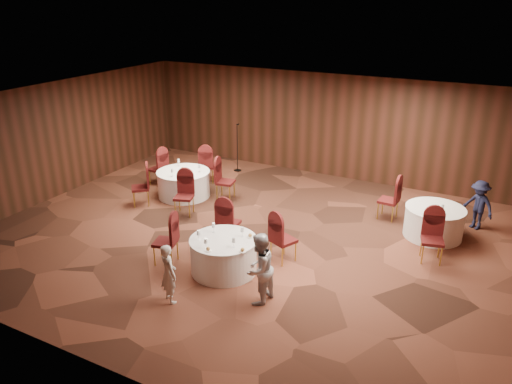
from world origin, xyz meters
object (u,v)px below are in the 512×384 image
at_px(mic_stand, 237,157).
at_px(woman_a, 169,273).
at_px(table_right, 434,222).
at_px(woman_b, 259,269).
at_px(table_left, 184,184).
at_px(man_c, 478,205).
at_px(table_main, 224,255).

bearing_deg(mic_stand, woman_a, -70.20).
xyz_separation_m(table_right, woman_b, (-2.44, -4.34, 0.33)).
relative_size(table_right, woman_a, 1.16).
relative_size(table_left, woman_a, 1.26).
distance_m(table_right, man_c, 1.31).
bearing_deg(mic_stand, man_c, -7.67).
distance_m(woman_b, man_c, 6.23).
distance_m(table_left, woman_b, 5.69).
bearing_deg(mic_stand, table_right, -16.66).
relative_size(mic_stand, woman_b, 1.12).
bearing_deg(table_left, table_right, 5.59).
distance_m(table_right, woman_a, 6.46).
height_order(table_right, woman_a, woman_a).
xyz_separation_m(table_main, table_right, (3.60, 3.70, 0.00)).
bearing_deg(man_c, table_right, -102.20).
distance_m(table_main, woman_b, 1.37).
bearing_deg(woman_a, man_c, -99.07).
distance_m(table_left, man_c, 7.80).
bearing_deg(table_right, table_left, -174.41).
relative_size(table_main, table_right, 1.01).
relative_size(table_main, table_left, 0.93).
distance_m(table_right, woman_b, 4.99).
height_order(table_main, woman_b, woman_b).
bearing_deg(man_c, table_main, -103.86).
height_order(table_left, man_c, man_c).
xyz_separation_m(table_left, woman_b, (4.32, -3.68, 0.33)).
height_order(mic_stand, woman_a, mic_stand).
xyz_separation_m(table_left, mic_stand, (0.29, 2.60, 0.08)).
relative_size(table_left, mic_stand, 0.96).
bearing_deg(woman_a, table_left, -28.29).
bearing_deg(woman_a, woman_b, -123.47).
height_order(table_right, mic_stand, mic_stand).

